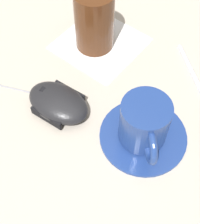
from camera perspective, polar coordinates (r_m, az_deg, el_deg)
The scene contains 7 objects.
ground_plane at distance 0.60m, azimuth 0.82°, elevation 6.32°, with size 3.00×3.00×0.00m, color #B2A899.
saucer at distance 0.53m, azimuth 7.20°, elevation -3.88°, with size 0.13×0.13×0.01m, color navy.
coffee_cup at distance 0.49m, azimuth 7.43°, elevation -1.86°, with size 0.09×0.09×0.07m.
computer_mouse at distance 0.55m, azimuth -6.97°, elevation 1.56°, with size 0.11×0.07×0.03m.
napkin_under_glass at distance 0.65m, azimuth 0.01°, elevation 11.36°, with size 0.14×0.14×0.00m, color white.
drinking_glass at distance 0.61m, azimuth -0.96°, elevation 15.07°, with size 0.07×0.07×0.11m, color #4C2814.
pen at distance 0.62m, azimuth 15.37°, elevation 6.16°, with size 0.11×0.10×0.01m.
Camera 1 is at (0.21, -0.32, 0.46)m, focal length 55.00 mm.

